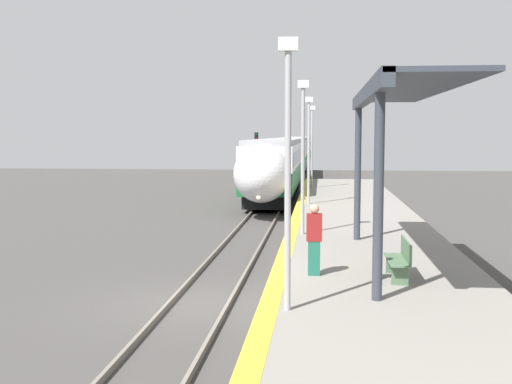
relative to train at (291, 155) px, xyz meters
name	(u,v)px	position (x,y,z in m)	size (l,w,h in m)	color
ground_plane	(201,304)	(0.00, -45.53, -2.20)	(120.00, 120.00, 0.00)	#423F3D
rail_left	(172,300)	(-0.72, -45.53, -2.12)	(0.08, 90.00, 0.15)	slate
rail_right	(230,302)	(0.72, -45.53, -2.12)	(0.08, 90.00, 0.15)	slate
train	(291,155)	(0.00, 0.00, 0.00)	(2.89, 63.07, 3.85)	black
platform_right	(378,290)	(4.27, -45.53, -1.75)	(5.07, 64.00, 0.91)	gray
platform_bench	(401,258)	(4.71, -46.25, -0.83)	(0.44, 1.62, 0.89)	#4C6B4C
person_waiting	(314,239)	(2.76, -46.03, -0.44)	(0.36, 0.22, 1.66)	#1E604C
railway_signal	(256,155)	(-1.90, -13.57, 0.44)	(0.28, 0.28, 4.30)	#59595E
lamppost_near	(288,155)	(2.31, -49.06, 1.58)	(0.36, 0.20, 4.99)	#9E9EA3
lamppost_mid	(303,146)	(2.31, -39.88, 1.58)	(0.36, 0.20, 4.99)	#9E9EA3
lamppost_far	(309,143)	(2.31, -30.69, 1.58)	(0.36, 0.20, 4.99)	#9E9EA3
lamppost_farthest	(312,141)	(2.31, -21.51, 1.58)	(0.36, 0.20, 4.99)	#9E9EA3
station_canopy	(390,101)	(4.59, -44.50, 2.79)	(2.02, 10.34, 4.41)	#333842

